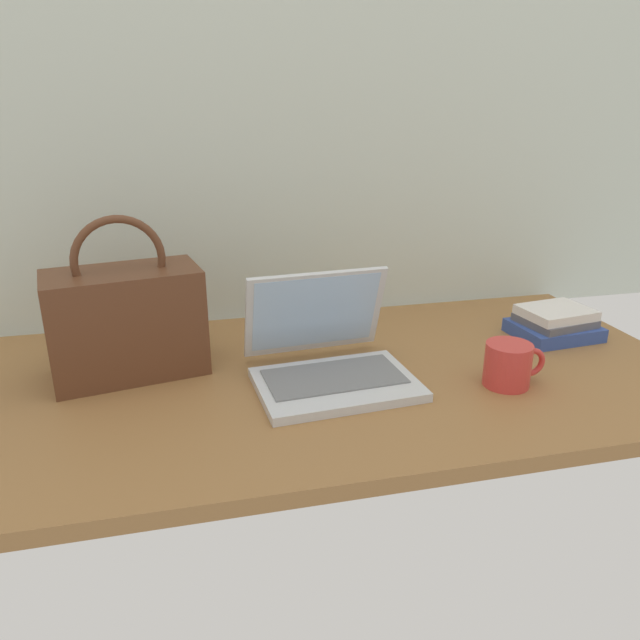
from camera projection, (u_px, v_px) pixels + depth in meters
desk at (313, 381)px, 1.24m from camera, size 1.60×0.76×0.03m
laptop at (329, 358)px, 1.21m from camera, size 0.33×0.31×0.21m
coffee_mug at (509, 365)px, 1.18m from camera, size 0.13×0.09×0.09m
remote_control_near at (285, 330)px, 1.44m from camera, size 0.09×0.17×0.02m
handbag at (126, 320)px, 1.21m from camera, size 0.33×0.21×0.33m
book_stack at (554, 324)px, 1.43m from camera, size 0.20×0.16×0.07m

